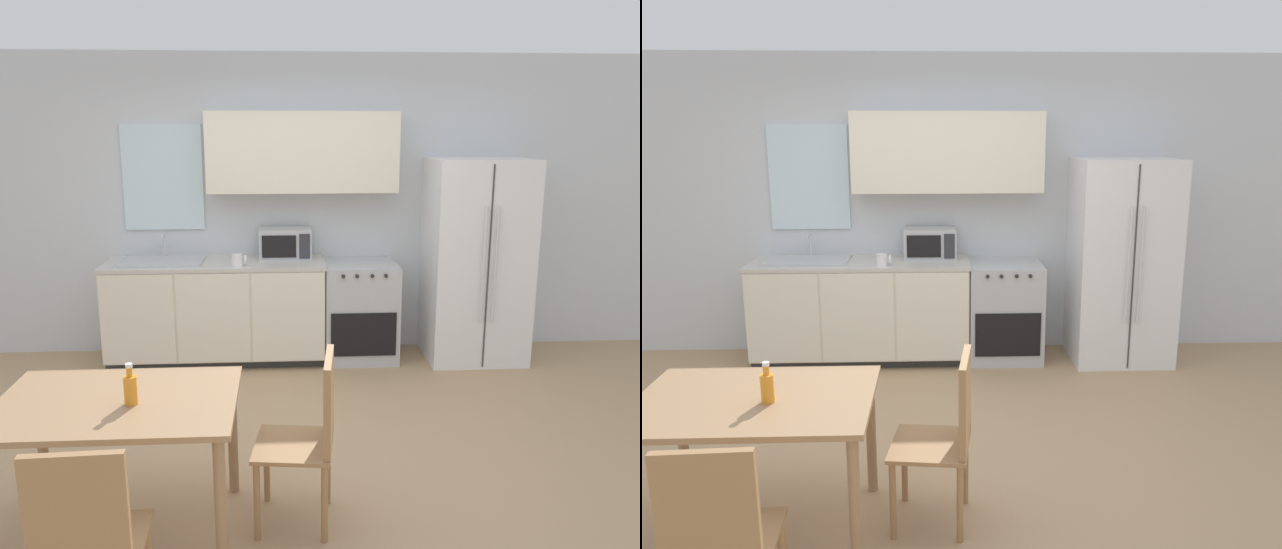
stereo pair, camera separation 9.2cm
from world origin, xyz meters
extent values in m
plane|color=tan|center=(0.00, 0.00, 0.00)|extent=(12.00, 12.00, 0.00)
cube|color=silver|center=(0.00, 1.98, 1.35)|extent=(12.00, 0.06, 2.70)
cube|color=silver|center=(-1.01, 1.94, 1.62)|extent=(0.70, 0.04, 0.93)
cube|color=silver|center=(0.23, 1.79, 1.85)|extent=(1.66, 0.32, 0.69)
cube|color=#333333|center=(-0.55, 1.68, 0.04)|extent=(1.90, 0.54, 0.08)
cube|color=silver|center=(-0.55, 1.65, 0.48)|extent=(1.90, 0.60, 0.80)
cube|color=silver|center=(-1.18, 1.35, 0.48)|extent=(0.61, 0.01, 0.78)
cube|color=silver|center=(-0.55, 1.35, 0.48)|extent=(0.61, 0.01, 0.78)
cube|color=silver|center=(0.09, 1.35, 0.48)|extent=(0.61, 0.01, 0.78)
cube|color=beige|center=(-0.55, 1.65, 0.89)|extent=(1.92, 0.62, 0.03)
cube|color=#B7BABC|center=(0.74, 1.66, 0.44)|extent=(0.65, 0.59, 0.88)
cube|color=black|center=(0.74, 1.36, 0.31)|extent=(0.57, 0.01, 0.39)
cylinder|color=#262626|center=(0.55, 1.35, 0.83)|extent=(0.03, 0.02, 0.03)
cylinder|color=#262626|center=(0.67, 1.35, 0.83)|extent=(0.03, 0.02, 0.03)
cylinder|color=#262626|center=(0.80, 1.35, 0.83)|extent=(0.03, 0.02, 0.03)
cylinder|color=#262626|center=(0.92, 1.35, 0.83)|extent=(0.03, 0.02, 0.03)
cube|color=white|center=(1.77, 1.60, 0.90)|extent=(0.86, 0.69, 1.80)
cube|color=#3F3F3F|center=(1.77, 1.26, 0.90)|extent=(0.01, 0.01, 1.74)
cylinder|color=silver|center=(1.72, 1.23, 0.93)|extent=(0.02, 0.02, 0.99)
cylinder|color=silver|center=(1.82, 1.23, 0.93)|extent=(0.02, 0.02, 0.99)
cube|color=#B7BABC|center=(-1.01, 1.65, 0.92)|extent=(0.72, 0.45, 0.02)
cylinder|color=silver|center=(-1.01, 1.84, 1.03)|extent=(0.02, 0.02, 0.20)
cylinder|color=silver|center=(-1.01, 1.77, 1.12)|extent=(0.02, 0.14, 0.02)
cube|color=#B7BABC|center=(0.07, 1.77, 1.04)|extent=(0.46, 0.30, 0.27)
cube|color=black|center=(0.02, 1.61, 1.04)|extent=(0.30, 0.01, 0.20)
cube|color=#2D2D33|center=(0.24, 1.61, 1.04)|extent=(0.09, 0.01, 0.22)
cylinder|color=white|center=(-0.34, 1.46, 0.96)|extent=(0.09, 0.09, 0.10)
torus|color=white|center=(-0.27, 1.46, 0.96)|extent=(0.02, 0.08, 0.08)
cube|color=#997551|center=(-0.78, -0.84, 0.73)|extent=(1.17, 0.83, 0.03)
cylinder|color=#997551|center=(-0.25, -1.19, 0.36)|extent=(0.06, 0.06, 0.71)
cylinder|color=#997551|center=(-1.30, -0.49, 0.36)|extent=(0.06, 0.06, 0.71)
cylinder|color=#997551|center=(-0.25, -0.49, 0.36)|extent=(0.06, 0.06, 0.71)
cube|color=#997047|center=(-0.71, -1.53, 0.44)|extent=(0.42, 0.42, 0.02)
cube|color=#997047|center=(-0.70, -1.72, 0.69)|extent=(0.37, 0.05, 0.48)
cube|color=#997047|center=(0.09, -0.79, 0.44)|extent=(0.44, 0.44, 0.02)
cube|color=#997047|center=(0.27, -0.81, 0.69)|extent=(0.08, 0.37, 0.48)
cylinder|color=#997047|center=(-0.10, -0.94, 0.21)|extent=(0.03, 0.03, 0.43)
cylinder|color=#997047|center=(-0.06, -0.60, 0.21)|extent=(0.03, 0.03, 0.43)
cylinder|color=#997047|center=(0.24, -0.98, 0.21)|extent=(0.03, 0.03, 0.43)
cylinder|color=#997047|center=(0.28, -0.64, 0.21)|extent=(0.03, 0.03, 0.43)
cylinder|color=orange|center=(-0.69, -0.90, 0.81)|extent=(0.07, 0.07, 0.14)
cylinder|color=orange|center=(-0.69, -0.90, 0.91)|extent=(0.03, 0.03, 0.05)
cylinder|color=white|center=(-0.69, -0.90, 0.94)|extent=(0.03, 0.03, 0.02)
camera|label=1|loc=(0.05, -3.74, 2.03)|focal=35.00mm
camera|label=2|loc=(0.14, -3.75, 2.03)|focal=35.00mm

